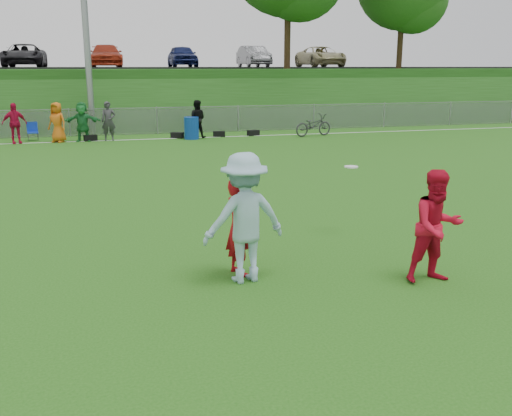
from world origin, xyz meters
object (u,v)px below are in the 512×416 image
object	(u,v)px
frisbee	(351,167)
bicycle	(313,125)
player_red_center	(437,227)
recycling_bin	(191,128)
player_blue	(244,218)
player_red_left	(238,227)

from	to	relation	value
frisbee	bicycle	distance (m)	15.90
player_red_center	frisbee	distance (m)	2.75
recycling_bin	bicycle	bearing A→B (deg)	-3.90
player_blue	recycling_bin	xyz separation A→B (m)	(1.92, 17.39, -0.50)
player_red_left	bicycle	xyz separation A→B (m)	(7.58, 16.71, -0.26)
player_red_center	bicycle	world-z (taller)	player_red_center
player_red_left	player_blue	bearing A→B (deg)	168.49
player_blue	frisbee	world-z (taller)	player_blue
player_blue	frisbee	xyz separation A→B (m)	(2.59, 1.92, 0.33)
frisbee	recycling_bin	xyz separation A→B (m)	(-0.67, 15.47, -0.83)
player_blue	bicycle	xyz separation A→B (m)	(7.55, 17.01, -0.48)
frisbee	recycling_bin	bearing A→B (deg)	92.48
player_blue	player_red_center	bearing A→B (deg)	155.70
player_red_left	recycling_bin	bearing A→B (deg)	-23.08
player_red_center	frisbee	world-z (taller)	player_red_center
bicycle	player_red_center	bearing A→B (deg)	149.76
player_red_center	bicycle	size ratio (longest dim) A/B	0.89
recycling_bin	player_blue	bearing A→B (deg)	-96.29
frisbee	bicycle	xyz separation A→B (m)	(4.97, 15.09, -0.81)
frisbee	player_red_center	bearing A→B (deg)	-86.24
player_red_left	recycling_bin	xyz separation A→B (m)	(1.94, 17.10, -0.28)
player_red_center	recycling_bin	xyz separation A→B (m)	(-0.85, 18.18, -0.37)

